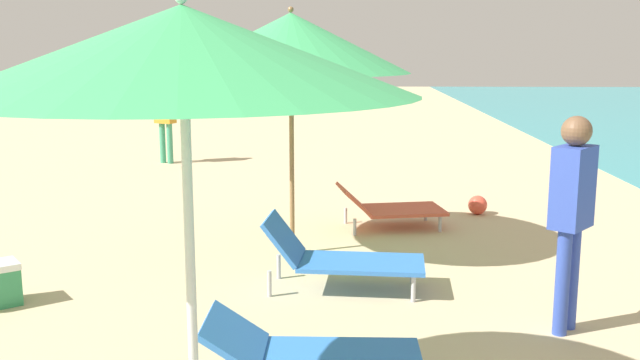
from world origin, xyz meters
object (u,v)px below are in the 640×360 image
person_walking_mid (572,203)px  beach_ball (478,205)px  lounger_farthest_inland (338,256)px  lounger_farthest_shoreside (388,207)px  umbrella_farthest (291,43)px  umbrella_second (183,51)px  lounger_second_shoreside (310,353)px  person_walking_near (165,114)px

person_walking_mid → beach_ball: 4.07m
lounger_farthest_inland → beach_ball: 3.55m
lounger_farthest_shoreside → person_walking_mid: 3.50m
umbrella_farthest → lounger_farthest_inland: bearing=-66.4°
umbrella_farthest → beach_ball: (2.31, 1.90, -2.09)m
umbrella_second → lounger_second_shoreside: bearing=60.5°
lounger_farthest_shoreside → person_walking_near: 6.24m
lounger_farthest_shoreside → person_walking_near: size_ratio=0.89×
umbrella_second → beach_ball: 6.77m
umbrella_farthest → person_walking_near: umbrella_farthest is taller
umbrella_farthest → lounger_farthest_inland: 2.28m
person_walking_near → lounger_farthest_shoreside: bearing=-117.6°
umbrella_second → person_walking_mid: (2.48, 1.98, -1.14)m
umbrella_second → lounger_farthest_shoreside: 5.68m
umbrella_farthest → lounger_farthest_shoreside: bearing=46.4°
umbrella_farthest → lounger_second_shoreside: bearing=-83.7°
umbrella_second → person_walking_near: umbrella_second is taller
lounger_farthest_shoreside → beach_ball: (1.22, 0.76, -0.13)m
umbrella_farthest → person_walking_mid: bearing=-42.2°
lounger_farthest_inland → person_walking_mid: size_ratio=0.88×
lounger_farthest_inland → person_walking_mid: (1.77, -0.91, 0.71)m
umbrella_second → person_walking_near: 10.41m
umbrella_second → lounger_farthest_shoreside: umbrella_second is taller
umbrella_farthest → person_walking_near: (-2.82, 5.96, -1.29)m
umbrella_second → lounger_second_shoreside: (0.55, 0.96, -1.93)m
lounger_farthest_shoreside → umbrella_second: bearing=-114.6°
lounger_farthest_inland → lounger_farthest_shoreside: bearing=79.8°
umbrella_second → umbrella_farthest: 4.05m
lounger_farthest_shoreside → lounger_farthest_inland: (-0.59, -2.30, 0.05)m
umbrella_second → lounger_farthest_shoreside: bearing=76.0°
lounger_farthest_shoreside → beach_ball: size_ratio=5.47×
lounger_farthest_shoreside → lounger_second_shoreside: bearing=-110.7°
umbrella_farthest → person_walking_near: 6.72m
umbrella_second → person_walking_mid: 3.37m
lounger_second_shoreside → lounger_farthest_inland: (0.16, 1.93, 0.07)m
umbrella_farthest → lounger_farthest_inland: (0.50, -1.15, -1.91)m
umbrella_second → beach_ball: bearing=67.0°
umbrella_second → person_walking_mid: size_ratio=1.45×
umbrella_farthest → beach_ball: bearing=39.4°
person_walking_near → person_walking_mid: (5.10, -8.02, 0.10)m
person_walking_mid → umbrella_second: bearing=-101.9°
lounger_second_shoreside → lounger_farthest_inland: size_ratio=0.95×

